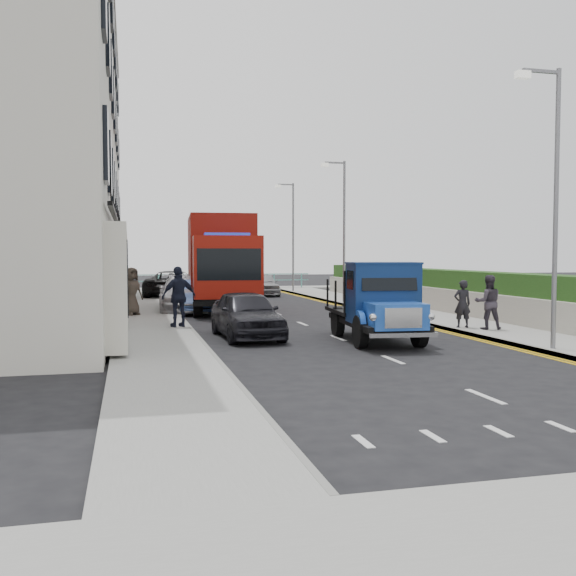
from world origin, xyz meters
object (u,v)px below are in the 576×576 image
object	(u,v)px
lamp_far	(291,230)
red_lorry	(221,260)
lamp_mid	(342,223)
parked_car_front	(247,314)
bedford_lorry	(381,307)
lamp_near	(552,192)
pedestrian_east_near	(462,304)

from	to	relation	value
lamp_far	red_lorry	size ratio (longest dim) A/B	0.86
lamp_mid	parked_car_front	size ratio (longest dim) A/B	1.69
lamp_far	red_lorry	xyz separation A→B (m)	(-6.17, -11.67, -1.78)
bedford_lorry	red_lorry	size ratio (longest dim) A/B	0.59
lamp_near	parked_car_front	xyz separation A→B (m)	(-6.78, 4.74, -3.29)
lamp_far	parked_car_front	size ratio (longest dim) A/B	1.69
red_lorry	parked_car_front	distance (m)	9.72
pedestrian_east_near	bedford_lorry	bearing A→B (deg)	37.77
red_lorry	lamp_near	bearing A→B (deg)	-62.74
lamp_mid	pedestrian_east_near	distance (m)	11.75
pedestrian_east_near	lamp_mid	bearing A→B (deg)	-81.05
parked_car_front	lamp_far	bearing A→B (deg)	69.78
bedford_lorry	red_lorry	world-z (taller)	red_lorry
parked_car_front	pedestrian_east_near	size ratio (longest dim) A/B	2.72
lamp_near	lamp_mid	xyz separation A→B (m)	(0.00, 16.00, 0.00)
lamp_near	red_lorry	world-z (taller)	lamp_near
pedestrian_east_near	parked_car_front	bearing A→B (deg)	7.22
parked_car_front	pedestrian_east_near	bearing A→B (deg)	-3.14
lamp_far	lamp_near	bearing A→B (deg)	-90.00
lamp_near	lamp_mid	bearing A→B (deg)	90.00
pedestrian_east_near	lamp_near	bearing A→B (deg)	95.10
parked_car_front	red_lorry	bearing A→B (deg)	83.82
lamp_near	lamp_far	world-z (taller)	same
lamp_mid	bedford_lorry	xyz separation A→B (m)	(-3.42, -13.43, -2.98)
pedestrian_east_near	lamp_far	bearing A→B (deg)	-81.57
red_lorry	pedestrian_east_near	distance (m)	11.66
bedford_lorry	parked_car_front	bearing A→B (deg)	152.12
lamp_mid	lamp_far	bearing A→B (deg)	90.00
parked_car_front	lamp_near	bearing A→B (deg)	-37.52
lamp_mid	parked_car_front	xyz separation A→B (m)	(-6.78, -11.26, -3.29)
lamp_near	pedestrian_east_near	bearing A→B (deg)	87.27
lamp_mid	bedford_lorry	distance (m)	14.17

